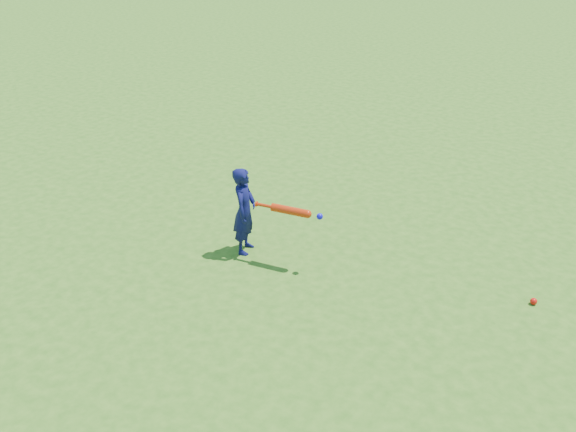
% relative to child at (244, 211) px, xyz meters
% --- Properties ---
extents(ground, '(80.00, 80.00, 0.00)m').
position_rel_child_xyz_m(ground, '(0.08, 0.25, -0.48)').
color(ground, '#336618').
rests_on(ground, ground).
extents(child, '(0.34, 0.41, 0.96)m').
position_rel_child_xyz_m(child, '(0.00, 0.00, 0.00)').
color(child, '#0F1048').
rests_on(child, ground).
extents(ground_ball_red, '(0.07, 0.07, 0.07)m').
position_rel_child_xyz_m(ground_ball_red, '(2.87, 0.72, -0.45)').
color(ground_ball_red, red).
rests_on(ground_ball_red, ground).
extents(bat_swing, '(0.73, 0.19, 0.08)m').
position_rel_child_xyz_m(bat_swing, '(0.57, 0.06, 0.13)').
color(bat_swing, red).
rests_on(bat_swing, ground).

